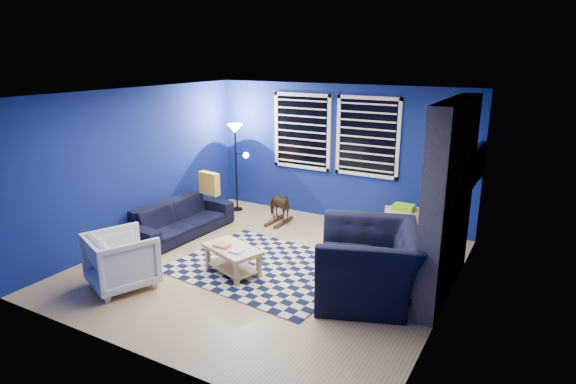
% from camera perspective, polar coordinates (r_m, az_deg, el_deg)
% --- Properties ---
extents(floor, '(5.00, 5.00, 0.00)m').
position_cam_1_polar(floor, '(7.17, -2.30, -8.78)').
color(floor, tan).
rests_on(floor, ground).
extents(ceiling, '(5.00, 5.00, 0.00)m').
position_cam_1_polar(ceiling, '(6.52, -2.55, 11.57)').
color(ceiling, white).
rests_on(ceiling, wall_back).
extents(wall_back, '(5.00, 0.00, 5.00)m').
position_cam_1_polar(wall_back, '(8.90, 6.05, 4.59)').
color(wall_back, navy).
rests_on(wall_back, floor).
extents(wall_left, '(0.00, 5.00, 5.00)m').
position_cam_1_polar(wall_left, '(8.29, -17.33, 3.08)').
color(wall_left, navy).
rests_on(wall_left, floor).
extents(wall_right, '(0.00, 5.00, 5.00)m').
position_cam_1_polar(wall_right, '(5.88, 18.85, -2.27)').
color(wall_right, navy).
rests_on(wall_right, floor).
extents(fireplace, '(0.65, 2.00, 2.50)m').
position_cam_1_polar(fireplace, '(6.39, 18.43, -1.29)').
color(fireplace, gray).
rests_on(fireplace, floor).
extents(window_left, '(1.17, 0.06, 1.42)m').
position_cam_1_polar(window_left, '(9.12, 1.66, 7.18)').
color(window_left, black).
rests_on(window_left, wall_back).
extents(window_right, '(1.17, 0.06, 1.42)m').
position_cam_1_polar(window_right, '(8.61, 9.40, 6.43)').
color(window_right, black).
rests_on(window_right, wall_back).
extents(tv, '(0.07, 1.00, 0.58)m').
position_cam_1_polar(tv, '(7.76, 21.39, 2.98)').
color(tv, black).
rests_on(tv, wall_right).
extents(rug, '(2.69, 2.25, 0.02)m').
position_cam_1_polar(rug, '(7.12, -2.64, -8.89)').
color(rug, black).
rests_on(rug, floor).
extents(sofa, '(2.04, 0.88, 0.59)m').
position_cam_1_polar(sofa, '(8.44, -12.73, -3.12)').
color(sofa, black).
rests_on(sofa, floor).
extents(armchair_big, '(1.76, 1.65, 0.92)m').
position_cam_1_polar(armchair_big, '(6.24, 9.48, -8.29)').
color(armchair_big, black).
rests_on(armchair_big, floor).
extents(armchair_bent, '(1.06, 1.07, 0.75)m').
position_cam_1_polar(armchair_bent, '(6.82, -19.10, -7.61)').
color(armchair_bent, gray).
rests_on(armchair_bent, floor).
extents(rocking_horse, '(0.49, 0.70, 0.54)m').
position_cam_1_polar(rocking_horse, '(8.78, -1.13, -1.64)').
color(rocking_horse, '#4A2D17').
rests_on(rocking_horse, floor).
extents(coffee_table, '(0.96, 0.75, 0.43)m').
position_cam_1_polar(coffee_table, '(6.85, -6.62, -7.39)').
color(coffee_table, tan).
rests_on(coffee_table, rug).
extents(cabinet, '(0.69, 0.57, 0.59)m').
position_cam_1_polar(cabinet, '(8.35, 13.42, -3.62)').
color(cabinet, tan).
rests_on(cabinet, floor).
extents(floor_lamp, '(0.47, 0.29, 1.71)m').
position_cam_1_polar(floor_lamp, '(9.35, -6.19, 6.09)').
color(floor_lamp, black).
rests_on(floor_lamp, floor).
extents(throw_pillow, '(0.44, 0.20, 0.40)m').
position_cam_1_polar(throw_pillow, '(8.68, -9.31, 1.02)').
color(throw_pillow, gold).
rests_on(throw_pillow, sofa).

